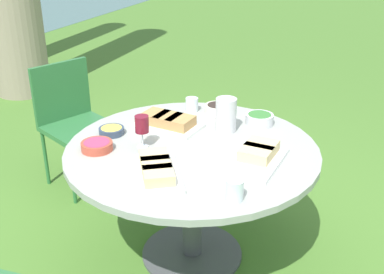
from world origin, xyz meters
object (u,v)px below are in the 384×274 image
chair_near_left (72,115)px  wine_glass (142,125)px  water_pitcher (226,115)px  dining_table (192,165)px

chair_near_left → wine_glass: size_ratio=4.98×
water_pitcher → wine_glass: water_pitcher is taller
chair_near_left → water_pitcher: water_pitcher is taller
dining_table → water_pitcher: bearing=-18.6°
wine_glass → water_pitcher: bearing=-41.6°
chair_near_left → dining_table: bearing=-112.5°
dining_table → chair_near_left: chair_near_left is taller
chair_near_left → water_pitcher: (-0.20, -1.23, 0.28)m
water_pitcher → dining_table: bearing=161.4°
chair_near_left → water_pitcher: 1.28m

